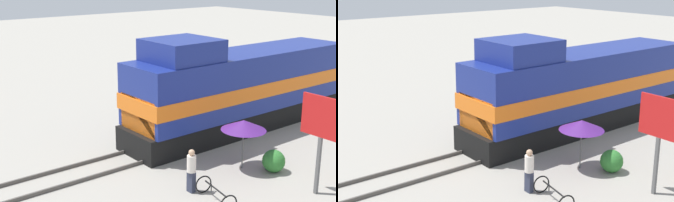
{
  "view_description": "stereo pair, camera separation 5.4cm",
  "coord_description": "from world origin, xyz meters",
  "views": [
    {
      "loc": [
        15.74,
        -12.78,
        7.9
      ],
      "look_at": [
        1.2,
        -1.43,
        2.68
      ],
      "focal_mm": 50.0,
      "sensor_mm": 36.0,
      "label": 1
    },
    {
      "loc": [
        15.77,
        -12.74,
        7.9
      ],
      "look_at": [
        1.2,
        -1.43,
        2.68
      ],
      "focal_mm": 50.0,
      "sensor_mm": 36.0,
      "label": 2
    }
  ],
  "objects": [
    {
      "name": "ground_plane",
      "position": [
        0.0,
        0.0,
        0.0
      ],
      "size": [
        120.0,
        120.0,
        0.0
      ],
      "primitive_type": "plane",
      "color": "gray"
    },
    {
      "name": "rail_near",
      "position": [
        -0.72,
        0.0,
        0.07
      ],
      "size": [
        0.08,
        39.14,
        0.15
      ],
      "primitive_type": "cube",
      "color": "#4C4742",
      "rests_on": "ground_plane"
    },
    {
      "name": "rail_far",
      "position": [
        0.72,
        0.0,
        0.07
      ],
      "size": [
        0.08,
        39.14,
        0.15
      ],
      "primitive_type": "cube",
      "color": "#4C4742",
      "rests_on": "ground_plane"
    },
    {
      "name": "locomotive",
      "position": [
        0.0,
        3.95,
        2.13
      ],
      "size": [
        3.0,
        13.53,
        4.94
      ],
      "color": "black",
      "rests_on": "ground_plane"
    },
    {
      "name": "vendor_umbrella",
      "position": [
        3.6,
        0.55,
        1.86
      ],
      "size": [
        1.83,
        1.83,
        2.07
      ],
      "color": "#4C4C4C",
      "rests_on": "ground_plane"
    },
    {
      "name": "billboard_sign",
      "position": [
        6.83,
        1.02,
        2.67
      ],
      "size": [
        1.68,
        0.12,
        3.67
      ],
      "color": "#595959",
      "rests_on": "ground_plane"
    },
    {
      "name": "shrub_cluster",
      "position": [
        4.63,
        1.29,
        0.46
      ],
      "size": [
        0.92,
        0.92,
        0.92
      ],
      "primitive_type": "sphere",
      "color": "#2D722D",
      "rests_on": "ground_plane"
    },
    {
      "name": "person_bystander",
      "position": [
        3.93,
        -2.48,
        0.9
      ],
      "size": [
        0.34,
        0.34,
        1.66
      ],
      "color": "#2D3347",
      "rests_on": "ground_plane"
    },
    {
      "name": "bicycle",
      "position": [
        5.08,
        -2.35,
        0.35
      ],
      "size": [
        1.82,
        1.02,
        0.67
      ],
      "rotation": [
        0.0,
        0.0,
        -1.78
      ],
      "color": "black",
      "rests_on": "ground_plane"
    }
  ]
}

